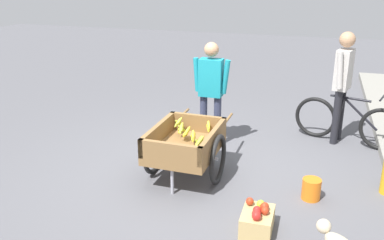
% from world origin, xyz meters
% --- Properties ---
extents(ground_plane, '(24.00, 24.00, 0.00)m').
position_xyz_m(ground_plane, '(0.00, 0.00, 0.00)').
color(ground_plane, '#56565B').
extents(fruit_cart, '(1.68, 0.96, 0.70)m').
position_xyz_m(fruit_cart, '(0.23, -0.08, 0.44)').
color(fruit_cart, olive).
rests_on(fruit_cart, ground).
extents(vendor_person, '(0.21, 0.56, 1.58)m').
position_xyz_m(vendor_person, '(-0.91, -0.04, 0.95)').
color(vendor_person, '#333851').
rests_on(vendor_person, ground).
extents(bicycle, '(0.62, 1.61, 0.85)m').
position_xyz_m(bicycle, '(-1.55, 1.98, 0.35)').
color(bicycle, black).
rests_on(bicycle, ground).
extents(cyclist_person, '(0.50, 0.29, 1.72)m').
position_xyz_m(cyclist_person, '(-1.59, 1.83, 1.04)').
color(cyclist_person, black).
rests_on(cyclist_person, ground).
extents(plastic_bucket, '(0.22, 0.22, 0.26)m').
position_xyz_m(plastic_bucket, '(0.35, 1.52, 0.13)').
color(plastic_bucket, orange).
rests_on(plastic_bucket, ground).
extents(apple_crate, '(0.44, 0.32, 0.31)m').
position_xyz_m(apple_crate, '(1.19, 1.00, 0.13)').
color(apple_crate, tan).
rests_on(apple_crate, ground).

